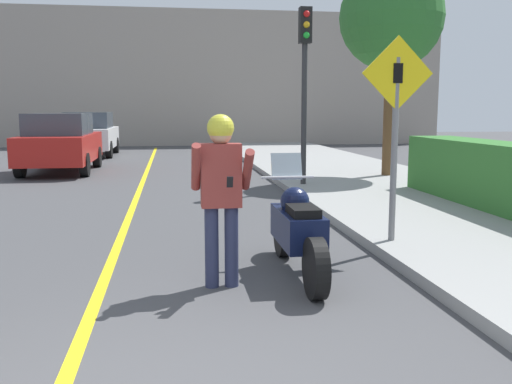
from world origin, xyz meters
TOP-DOWN VIEW (x-y plane):
  - road_center_line at (-0.60, 6.00)m, footprint 0.12×36.00m
  - building_backdrop at (0.00, 26.00)m, footprint 28.00×1.20m
  - motorcycle at (1.47, 2.83)m, footprint 0.62×2.21m
  - person_biker at (0.62, 2.52)m, footprint 0.59×0.48m
  - crossing_sign at (2.89, 3.70)m, footprint 0.91×0.08m
  - traffic_light at (3.04, 9.28)m, footprint 0.26×0.30m
  - hedge_row at (5.60, 5.51)m, footprint 0.90×5.95m
  - street_tree at (5.52, 10.67)m, footprint 2.54×2.54m
  - parked_car_red at (-3.01, 13.85)m, footprint 1.88×4.20m
  - parked_car_white at (-2.99, 19.75)m, footprint 1.88×4.20m

SIDE VIEW (x-z plane):
  - road_center_line at x=-0.60m, z-range 0.00..0.01m
  - motorcycle at x=1.47m, z-range -0.15..1.14m
  - hedge_row at x=5.60m, z-range 0.14..1.23m
  - parked_car_red at x=-3.01m, z-range 0.02..1.70m
  - parked_car_white at x=-2.99m, z-range 0.02..1.70m
  - person_biker at x=0.62m, z-range 0.20..1.95m
  - crossing_sign at x=2.89m, z-range 0.40..2.94m
  - traffic_light at x=3.04m, z-range 0.88..4.70m
  - building_backdrop at x=0.00m, z-range 0.00..6.61m
  - street_tree at x=5.52m, z-range 1.42..6.57m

